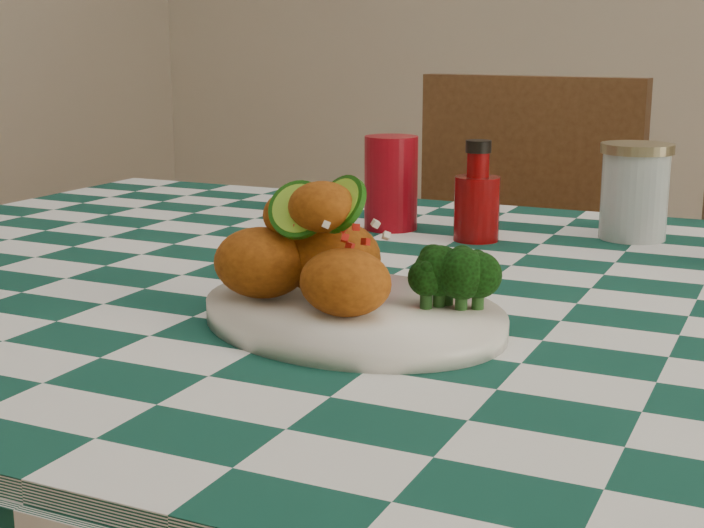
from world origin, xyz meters
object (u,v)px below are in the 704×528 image
at_px(red_tumbler, 391,183).
at_px(ketchup_bottle, 477,191).
at_px(mason_jar, 635,192).
at_px(wooden_chair_left, 485,347).
at_px(plate, 352,314).
at_px(fried_chicken_pile, 327,243).

distance_m(red_tumbler, ketchup_bottle, 0.13).
relative_size(red_tumbler, ketchup_bottle, 0.98).
bearing_deg(mason_jar, wooden_chair_left, 127.87).
distance_m(plate, red_tumbler, 0.45).
xyz_separation_m(fried_chicken_pile, mason_jar, (0.18, 0.50, -0.01)).
bearing_deg(fried_chicken_pile, ketchup_bottle, 88.94).
xyz_separation_m(plate, mason_jar, (0.16, 0.50, 0.05)).
distance_m(plate, ketchup_bottle, 0.41).
height_order(ketchup_bottle, mason_jar, ketchup_bottle).
distance_m(fried_chicken_pile, wooden_chair_left, 0.98).
bearing_deg(wooden_chair_left, red_tumbler, -84.32).
xyz_separation_m(red_tumbler, wooden_chair_left, (-0.01, 0.47, -0.37)).
relative_size(plate, wooden_chair_left, 0.31).
relative_size(ketchup_bottle, wooden_chair_left, 0.13).
bearing_deg(ketchup_bottle, fried_chicken_pile, -91.06).
bearing_deg(ketchup_bottle, red_tumbler, 168.89).
relative_size(plate, red_tumbler, 2.41).
bearing_deg(fried_chicken_pile, plate, 0.00).
xyz_separation_m(plate, red_tumbler, (-0.14, 0.43, 0.05)).
xyz_separation_m(red_tumbler, mason_jar, (0.30, 0.07, -0.00)).
xyz_separation_m(plate, ketchup_bottle, (-0.02, 0.40, 0.05)).
relative_size(plate, mason_jar, 2.47).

